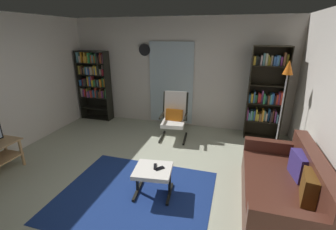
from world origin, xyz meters
name	(u,v)px	position (x,y,z in m)	size (l,w,h in m)	color
ground_plane	(128,190)	(0.00, 0.00, 0.00)	(7.02, 7.02, 0.00)	#B0B49B
wall_back	(177,73)	(0.00, 2.90, 1.30)	(5.60, 0.06, 2.60)	silver
glass_door_panel	(171,84)	(-0.13, 2.83, 1.05)	(1.10, 0.01, 2.00)	silver
area_rug	(135,195)	(0.14, -0.07, 0.00)	(2.18, 1.81, 0.01)	navy
bookshelf_near_tv	(94,80)	(-2.19, 2.66, 1.05)	(0.84, 0.30, 1.81)	black
bookshelf_near_sofa	(266,94)	(2.04, 2.61, 1.01)	(0.73, 0.30, 2.00)	black
leather_sofa	(285,189)	(2.15, 0.26, 0.29)	(0.90, 1.80, 0.80)	#4F291E
lounge_armchair	(174,114)	(0.16, 2.06, 0.53)	(0.63, 0.71, 1.02)	black
ottoman	(153,173)	(0.38, 0.05, 0.34)	(0.58, 0.54, 0.42)	white
tv_remote	(155,166)	(0.40, 0.09, 0.43)	(0.04, 0.14, 0.02)	black
cell_phone	(160,168)	(0.47, 0.07, 0.42)	(0.07, 0.14, 0.01)	black
floor_lamp_by_shelf	(286,81)	(2.26, 1.93, 1.42)	(0.22, 0.22, 1.79)	#A5A5AD
wall_clock	(145,50)	(-0.80, 2.82, 1.85)	(0.29, 0.03, 0.29)	silver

